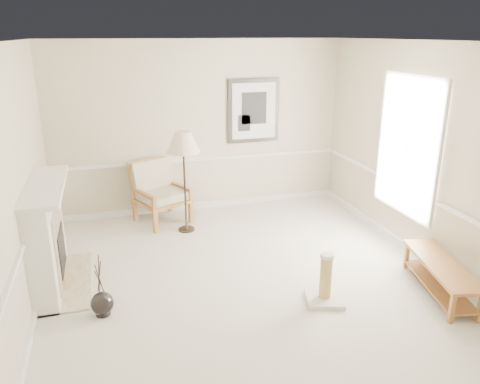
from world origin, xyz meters
name	(u,v)px	position (x,y,z in m)	size (l,w,h in m)	color
ground	(247,281)	(0.00, 0.00, 0.00)	(5.50, 5.50, 0.00)	silver
room	(257,134)	(0.14, 0.08, 1.87)	(5.04, 5.54, 2.92)	beige
fireplace	(47,237)	(-2.34, 0.60, 0.64)	(0.64, 1.64, 1.31)	white
floor_vase	(102,304)	(-1.76, -0.27, 0.14)	(0.26, 0.26, 0.75)	black
armchair	(158,189)	(-0.80, 2.39, 0.54)	(1.01, 1.04, 1.00)	olive
floor_lamp	(183,145)	(-0.45, 1.81, 1.39)	(0.58, 0.58, 1.59)	black
bench	(441,273)	(2.15, -0.91, 0.26)	(0.72, 1.43, 0.39)	olive
scratching_post	(325,286)	(0.74, -0.70, 0.19)	(0.53, 0.53, 0.60)	white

